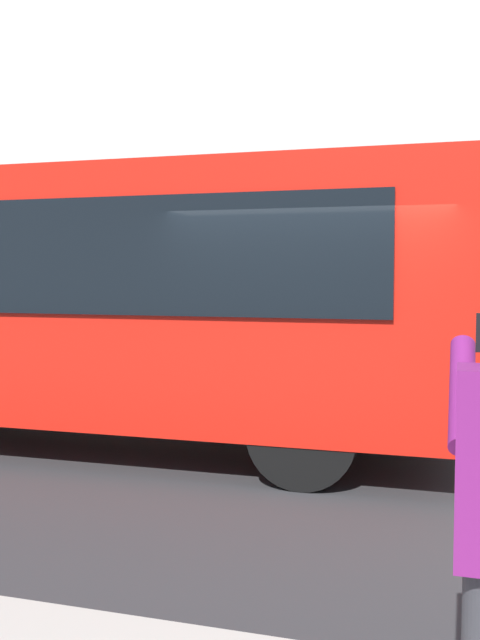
{
  "coord_description": "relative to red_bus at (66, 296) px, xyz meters",
  "views": [
    {
      "loc": [
        -1.28,
        6.85,
        1.94
      ],
      "look_at": [
        1.01,
        -0.7,
        1.43
      ],
      "focal_mm": 40.55,
      "sensor_mm": 36.0,
      "label": 1
    }
  ],
  "objects": [
    {
      "name": "ground_plane",
      "position": [
        -3.06,
        0.54,
        -1.68
      ],
      "size": [
        60.0,
        60.0,
        0.0
      ],
      "primitive_type": "plane",
      "color": "#2B2B2D"
    },
    {
      "name": "red_bus",
      "position": [
        0.0,
        0.0,
        0.0
      ],
      "size": [
        9.05,
        2.54,
        3.08
      ],
      "color": "red",
      "rests_on": "ground_plane"
    },
    {
      "name": "building_facade_far",
      "position": [
        -3.07,
        -6.26,
        4.3
      ],
      "size": [
        28.0,
        1.55,
        12.0
      ],
      "color": "beige",
      "rests_on": "ground_plane"
    }
  ]
}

